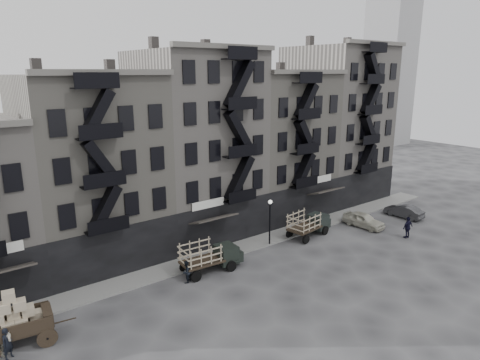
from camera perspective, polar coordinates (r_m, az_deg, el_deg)
ground at (r=35.54m, az=3.06°, el=-11.14°), size 140.00×140.00×0.00m
sidewalk at (r=38.17m, az=-0.64°, el=-9.13°), size 55.00×2.50×0.15m
building_midwest at (r=36.65m, az=-19.20°, el=1.29°), size 10.00×11.35×16.20m
building_center at (r=40.60m, az=-5.84°, el=4.67°), size 10.00×11.35×18.20m
building_mideast at (r=46.71m, az=4.70°, el=4.73°), size 10.00×11.35×16.20m
building_east at (r=53.67m, az=12.75°, el=7.29°), size 10.00×11.35×19.20m
lamp_post at (r=38.12m, az=4.02°, el=-4.82°), size 0.36×0.36×4.28m
wagon at (r=28.25m, az=-28.04°, el=-15.72°), size 4.23×2.65×3.38m
stake_truck_west at (r=33.87m, az=-4.03°, el=-9.84°), size 5.12×2.39×2.51m
stake_truck_east at (r=41.16m, az=9.20°, el=-5.52°), size 5.17×2.61×2.50m
car_east at (r=44.92m, az=16.16°, el=-5.14°), size 2.04×4.40×1.46m
car_far at (r=49.19m, az=21.01°, el=-3.90°), size 1.68×4.19×1.35m
pedestrian_west at (r=27.90m, az=-28.57°, el=-18.58°), size 0.81×0.74×1.85m
pedestrian_mid at (r=32.59m, az=-7.18°, el=-12.04°), size 1.04×0.96×1.72m
policeman at (r=43.28m, az=21.46°, el=-5.91°), size 1.26×0.65×2.07m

